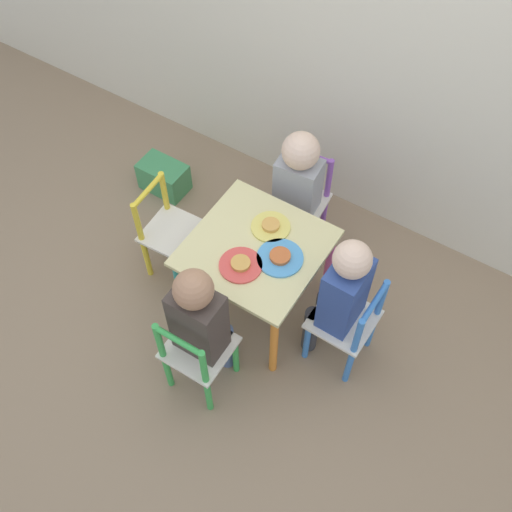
{
  "coord_description": "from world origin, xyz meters",
  "views": [
    {
      "loc": [
        0.8,
        -1.26,
        2.53
      ],
      "look_at": [
        0.0,
        0.0,
        0.41
      ],
      "focal_mm": 42.0,
      "sensor_mm": 36.0,
      "label": 1
    }
  ],
  "objects_px": {
    "child_right": "(340,293)",
    "plate_right": "(280,257)",
    "chair_green": "(197,354)",
    "storage_bin": "(164,177)",
    "kids_table": "(256,257)",
    "chair_purple": "(300,203)",
    "chair_blue": "(347,324)",
    "plate_front": "(241,265)",
    "chair_yellow": "(170,233)",
    "child_front": "(201,319)",
    "child_back": "(297,185)",
    "plate_back": "(271,226)"
  },
  "relations": [
    {
      "from": "child_front",
      "to": "chair_green",
      "type": "bearing_deg",
      "value": 90.0
    },
    {
      "from": "kids_table",
      "to": "chair_purple",
      "type": "relative_size",
      "value": 1.04
    },
    {
      "from": "child_back",
      "to": "plate_front",
      "type": "bearing_deg",
      "value": -91.15
    },
    {
      "from": "chair_blue",
      "to": "child_right",
      "type": "xyz_separation_m",
      "value": [
        -0.06,
        0.0,
        0.2
      ]
    },
    {
      "from": "chair_yellow",
      "to": "child_front",
      "type": "xyz_separation_m",
      "value": [
        0.47,
        -0.39,
        0.2
      ]
    },
    {
      "from": "chair_green",
      "to": "chair_purple",
      "type": "bearing_deg",
      "value": -87.8
    },
    {
      "from": "chair_green",
      "to": "plate_back",
      "type": "height_order",
      "value": "chair_green"
    },
    {
      "from": "chair_yellow",
      "to": "child_back",
      "type": "xyz_separation_m",
      "value": [
        0.43,
        0.43,
        0.19
      ]
    },
    {
      "from": "plate_right",
      "to": "storage_bin",
      "type": "relative_size",
      "value": 0.77
    },
    {
      "from": "plate_back",
      "to": "plate_front",
      "type": "distance_m",
      "value": 0.24
    },
    {
      "from": "kids_table",
      "to": "plate_front",
      "type": "bearing_deg",
      "value": -90.0
    },
    {
      "from": "child_right",
      "to": "child_back",
      "type": "bearing_deg",
      "value": -131.81
    },
    {
      "from": "chair_green",
      "to": "child_right",
      "type": "bearing_deg",
      "value": -131.9
    },
    {
      "from": "kids_table",
      "to": "child_back",
      "type": "distance_m",
      "value": 0.41
    },
    {
      "from": "child_front",
      "to": "plate_right",
      "type": "relative_size",
      "value": 4.01
    },
    {
      "from": "chair_blue",
      "to": "chair_yellow",
      "type": "xyz_separation_m",
      "value": [
        -0.94,
        -0.01,
        0.0
      ]
    },
    {
      "from": "chair_blue",
      "to": "storage_bin",
      "type": "xyz_separation_m",
      "value": [
        -1.31,
        0.38,
        -0.18
      ]
    },
    {
      "from": "chair_green",
      "to": "plate_right",
      "type": "relative_size",
      "value": 2.72
    },
    {
      "from": "chair_purple",
      "to": "plate_front",
      "type": "relative_size",
      "value": 2.95
    },
    {
      "from": "kids_table",
      "to": "storage_bin",
      "type": "bearing_deg",
      "value": 156.18
    },
    {
      "from": "chair_green",
      "to": "child_front",
      "type": "relative_size",
      "value": 0.68
    },
    {
      "from": "child_front",
      "to": "plate_right",
      "type": "xyz_separation_m",
      "value": [
        0.11,
        0.41,
        0.02
      ]
    },
    {
      "from": "chair_green",
      "to": "storage_bin",
      "type": "height_order",
      "value": "chair_green"
    },
    {
      "from": "chair_green",
      "to": "storage_bin",
      "type": "distance_m",
      "value": 1.2
    },
    {
      "from": "child_back",
      "to": "plate_right",
      "type": "distance_m",
      "value": 0.44
    },
    {
      "from": "kids_table",
      "to": "plate_right",
      "type": "xyz_separation_m",
      "value": [
        0.12,
        0.0,
        0.08
      ]
    },
    {
      "from": "chair_blue",
      "to": "plate_front",
      "type": "height_order",
      "value": "chair_blue"
    },
    {
      "from": "chair_blue",
      "to": "child_back",
      "type": "relative_size",
      "value": 0.72
    },
    {
      "from": "chair_green",
      "to": "chair_blue",
      "type": "bearing_deg",
      "value": -135.98
    },
    {
      "from": "chair_blue",
      "to": "child_front",
      "type": "bearing_deg",
      "value": -48.1
    },
    {
      "from": "kids_table",
      "to": "child_right",
      "type": "height_order",
      "value": "child_right"
    },
    {
      "from": "child_front",
      "to": "plate_front",
      "type": "height_order",
      "value": "child_front"
    },
    {
      "from": "child_right",
      "to": "plate_right",
      "type": "relative_size",
      "value": 4.03
    },
    {
      "from": "kids_table",
      "to": "chair_green",
      "type": "relative_size",
      "value": 1.04
    },
    {
      "from": "kids_table",
      "to": "plate_back",
      "type": "distance_m",
      "value": 0.15
    },
    {
      "from": "plate_back",
      "to": "storage_bin",
      "type": "distance_m",
      "value": 0.96
    },
    {
      "from": "chair_green",
      "to": "child_right",
      "type": "distance_m",
      "value": 0.65
    },
    {
      "from": "chair_purple",
      "to": "chair_green",
      "type": "height_order",
      "value": "same"
    },
    {
      "from": "child_right",
      "to": "plate_back",
      "type": "height_order",
      "value": "child_right"
    },
    {
      "from": "child_front",
      "to": "plate_right",
      "type": "bearing_deg",
      "value": -106.24
    },
    {
      "from": "chair_yellow",
      "to": "child_back",
      "type": "height_order",
      "value": "child_back"
    },
    {
      "from": "kids_table",
      "to": "chair_blue",
      "type": "height_order",
      "value": "chair_blue"
    },
    {
      "from": "child_right",
      "to": "plate_front",
      "type": "bearing_deg",
      "value": -73.72
    },
    {
      "from": "chair_blue",
      "to": "storage_bin",
      "type": "distance_m",
      "value": 1.37
    },
    {
      "from": "chair_green",
      "to": "plate_right",
      "type": "height_order",
      "value": "chair_green"
    },
    {
      "from": "child_back",
      "to": "plate_front",
      "type": "xyz_separation_m",
      "value": [
        0.04,
        -0.53,
        0.03
      ]
    },
    {
      "from": "kids_table",
      "to": "child_back",
      "type": "xyz_separation_m",
      "value": [
        -0.04,
        0.41,
        0.06
      ]
    },
    {
      "from": "child_back",
      "to": "chair_blue",
      "type": "bearing_deg",
      "value": -44.64
    },
    {
      "from": "storage_bin",
      "to": "child_right",
      "type": "bearing_deg",
      "value": -16.88
    },
    {
      "from": "chair_yellow",
      "to": "child_right",
      "type": "height_order",
      "value": "child_right"
    }
  ]
}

